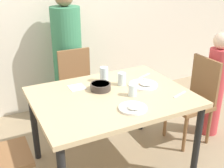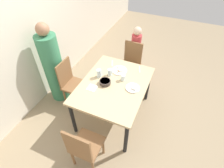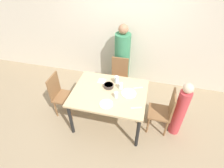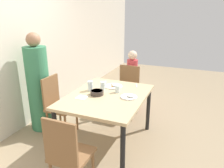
# 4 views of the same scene
# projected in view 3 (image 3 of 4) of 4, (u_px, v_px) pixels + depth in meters

# --- Properties ---
(ground_plane) EXTENTS (10.00, 10.00, 0.00)m
(ground_plane) POSITION_uv_depth(u_px,v_px,m) (110.00, 120.00, 3.66)
(ground_plane) COLOR #998466
(wall_back) EXTENTS (10.00, 0.06, 2.70)m
(wall_back) POSITION_uv_depth(u_px,v_px,m) (126.00, 29.00, 3.96)
(wall_back) COLOR beige
(wall_back) RESTS_ON ground_plane
(dining_table) EXTENTS (1.35, 1.04, 0.77)m
(dining_table) POSITION_uv_depth(u_px,v_px,m) (109.00, 95.00, 3.22)
(dining_table) COLOR tan
(dining_table) RESTS_ON ground_plane
(chair_adult_spot) EXTENTS (0.40, 0.40, 0.93)m
(chair_adult_spot) POSITION_uv_depth(u_px,v_px,m) (119.00, 77.00, 3.99)
(chair_adult_spot) COLOR brown
(chair_adult_spot) RESTS_ON ground_plane
(chair_child_spot) EXTENTS (0.40, 0.40, 0.93)m
(chair_child_spot) POSITION_uv_depth(u_px,v_px,m) (164.00, 111.00, 3.19)
(chair_child_spot) COLOR brown
(chair_child_spot) RESTS_ON ground_plane
(chair_empty_left) EXTENTS (0.40, 0.40, 0.93)m
(chair_empty_left) POSITION_uv_depth(u_px,v_px,m) (61.00, 94.00, 3.54)
(chair_empty_left) COLOR brown
(chair_empty_left) RESTS_ON ground_plane
(person_adult) EXTENTS (0.35, 0.35, 1.59)m
(person_adult) POSITION_uv_depth(u_px,v_px,m) (122.00, 60.00, 4.10)
(person_adult) COLOR #387F56
(person_adult) RESTS_ON ground_plane
(person_child) EXTENTS (0.21, 0.21, 1.18)m
(person_child) POSITION_uv_depth(u_px,v_px,m) (180.00, 111.00, 3.10)
(person_child) COLOR #C63D42
(person_child) RESTS_ON ground_plane
(bowl_curry) EXTENTS (0.18, 0.18, 0.06)m
(bowl_curry) POSITION_uv_depth(u_px,v_px,m) (109.00, 86.00, 3.26)
(bowl_curry) COLOR #3D332D
(bowl_curry) RESTS_ON dining_table
(plate_rice_adult) EXTENTS (0.27, 0.27, 0.05)m
(plate_rice_adult) POSITION_uv_depth(u_px,v_px,m) (129.00, 93.00, 3.12)
(plate_rice_adult) COLOR white
(plate_rice_adult) RESTS_ON dining_table
(plate_rice_child) EXTENTS (0.23, 0.23, 0.05)m
(plate_rice_child) POSITION_uv_depth(u_px,v_px,m) (106.00, 104.00, 2.92)
(plate_rice_child) COLOR white
(plate_rice_child) RESTS_ON dining_table
(glass_water_tall) EXTENTS (0.07, 0.07, 0.11)m
(glass_water_tall) POSITION_uv_depth(u_px,v_px,m) (116.00, 95.00, 3.04)
(glass_water_tall) COLOR silver
(glass_water_tall) RESTS_ON dining_table
(glass_water_short) EXTENTS (0.07, 0.07, 0.12)m
(glass_water_short) POSITION_uv_depth(u_px,v_px,m) (121.00, 86.00, 3.21)
(glass_water_short) COLOR silver
(glass_water_short) RESTS_ON dining_table
(glass_water_center) EXTENTS (0.08, 0.08, 0.15)m
(glass_water_center) POSITION_uv_depth(u_px,v_px,m) (117.00, 80.00, 3.34)
(glass_water_center) COLOR silver
(glass_water_center) RESTS_ON dining_table
(napkin_folded) EXTENTS (0.14, 0.14, 0.01)m
(napkin_folded) POSITION_uv_depth(u_px,v_px,m) (102.00, 81.00, 3.42)
(napkin_folded) COLOR white
(napkin_folded) RESTS_ON dining_table
(fork_steel) EXTENTS (0.18, 0.08, 0.01)m
(fork_steel) POSITION_uv_depth(u_px,v_px,m) (136.00, 108.00, 2.87)
(fork_steel) COLOR silver
(fork_steel) RESTS_ON dining_table
(spoon_steel) EXTENTS (0.17, 0.09, 0.01)m
(spoon_steel) POSITION_uv_depth(u_px,v_px,m) (138.00, 88.00, 3.26)
(spoon_steel) COLOR silver
(spoon_steel) RESTS_ON dining_table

